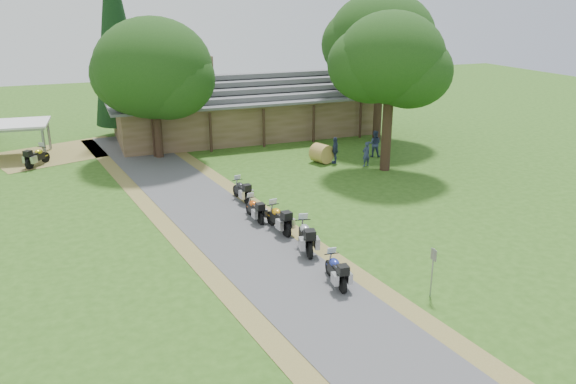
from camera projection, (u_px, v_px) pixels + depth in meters
name	position (u px, v px, depth m)	size (l,w,h in m)	color
ground	(280.00, 273.00, 22.43)	(120.00, 120.00, 0.00)	#2D5217
driveway	(240.00, 238.00, 25.78)	(46.00, 46.00, 0.00)	#434345
lodge	(245.00, 104.00, 44.83)	(21.40, 9.40, 4.90)	brown
carport	(7.00, 141.00, 38.38)	(5.57, 3.71, 2.41)	silver
motorcycle_row_a	(336.00, 269.00, 21.40)	(1.86, 0.61, 1.27)	navy
motorcycle_row_b	(306.00, 235.00, 24.25)	(2.14, 0.70, 1.46)	#9B9DA1
motorcycle_row_c	(279.00, 217.00, 26.31)	(2.04, 0.67, 1.40)	orange
motorcycle_row_d	(255.00, 208.00, 27.69)	(1.80, 0.59, 1.23)	#D65511
motorcycle_row_e	(241.00, 189.00, 30.35)	(1.85, 0.60, 1.27)	black
motorcycle_carport_a	(37.00, 156.00, 36.66)	(2.03, 0.66, 1.39)	gold
person_a	(366.00, 152.00, 36.51)	(0.54, 0.39, 1.91)	navy
person_b	(375.00, 141.00, 38.69)	(0.61, 0.44, 2.16)	navy
person_c	(335.00, 148.00, 37.18)	(0.59, 0.42, 2.07)	navy
hay_bale	(322.00, 153.00, 37.42)	(1.26, 1.26, 1.15)	olive
sign_post	(432.00, 273.00, 20.38)	(0.35, 0.06, 1.92)	gray
oak_lodge_left	(154.00, 86.00, 37.24)	(7.80, 7.80, 9.82)	black
oak_lodge_right	(380.00, 59.00, 41.68)	(7.86, 7.86, 12.36)	black
oak_driveway	(390.00, 80.00, 34.19)	(6.51, 6.51, 11.37)	black
cedar_near	(116.00, 40.00, 42.33)	(4.16, 4.16, 14.85)	black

